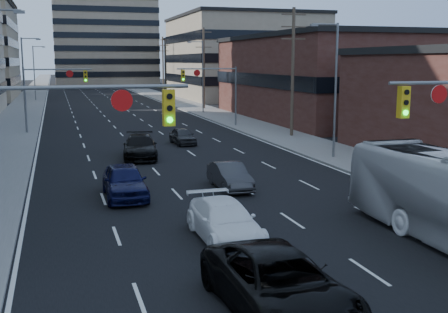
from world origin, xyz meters
TOP-DOWN VIEW (x-y plane):
  - road_surface at (0.00, 130.00)m, footprint 18.00×300.00m
  - sidewalk_left at (-11.50, 130.00)m, footprint 5.00×300.00m
  - sidewalk_right at (11.50, 130.00)m, footprint 5.00×300.00m
  - storefront_right_mid at (24.00, 50.00)m, footprint 20.00×30.00m
  - office_right_far at (25.00, 88.00)m, footprint 22.00×28.00m
  - bg_block_right at (32.00, 130.00)m, footprint 22.00×22.00m
  - signal_near_left at (-7.45, 8.00)m, footprint 6.59×0.33m
  - signal_far_left at (-7.68, 45.00)m, footprint 6.09×0.33m
  - signal_far_right at (7.68, 45.00)m, footprint 6.09×0.33m
  - utility_pole_block at (12.20, 36.00)m, footprint 2.20×0.28m
  - utility_pole_midblock at (12.20, 66.00)m, footprint 2.20×0.28m
  - utility_pole_distant at (12.20, 96.00)m, footprint 2.20×0.28m
  - streetlight_left_mid at (-10.34, 55.00)m, footprint 2.03×0.22m
  - streetlight_left_far at (-10.34, 90.00)m, footprint 2.03×0.22m
  - streetlight_right_near at (10.34, 25.00)m, footprint 2.03×0.22m
  - streetlight_right_far at (10.34, 60.00)m, footprint 2.03×0.22m
  - black_pickup at (-2.04, 4.05)m, footprint 3.03×6.08m
  - white_van at (-1.60, 10.40)m, footprint 2.09×5.01m
  - sedan_blue at (-4.36, 17.99)m, footprint 2.01×4.87m
  - sedan_grey_center at (1.08, 18.38)m, footprint 1.44×4.10m
  - sedan_black_far at (-2.00, 29.01)m, footprint 2.93×5.71m
  - sedan_grey_right at (2.20, 34.59)m, footprint 1.73×3.92m

SIDE VIEW (x-z plane):
  - road_surface at x=0.00m, z-range 0.00..0.02m
  - sidewalk_left at x=-11.50m, z-range 0.00..0.15m
  - sidewalk_right at x=11.50m, z-range 0.00..0.15m
  - sedan_grey_right at x=2.20m, z-range 0.00..1.31m
  - sedan_grey_center at x=1.08m, z-range 0.00..1.35m
  - white_van at x=-1.60m, z-range 0.00..1.45m
  - sedan_black_far at x=-2.00m, z-range 0.00..1.59m
  - sedan_blue at x=-4.36m, z-range 0.00..1.65m
  - black_pickup at x=-2.04m, z-range 0.00..1.66m
  - signal_far_left at x=-7.68m, z-range 1.30..7.30m
  - signal_far_right at x=7.68m, z-range 1.30..7.30m
  - signal_near_left at x=-7.45m, z-range 1.33..7.33m
  - storefront_right_mid at x=24.00m, z-range 0.00..9.00m
  - streetlight_left_mid at x=-10.34m, z-range 0.55..9.55m
  - streetlight_left_far at x=-10.34m, z-range 0.55..9.55m
  - streetlight_right_near at x=10.34m, z-range 0.55..9.55m
  - streetlight_right_far at x=10.34m, z-range 0.55..9.55m
  - utility_pole_block at x=12.20m, z-range 0.28..11.28m
  - utility_pole_midblock at x=12.20m, z-range 0.28..11.28m
  - utility_pole_distant at x=12.20m, z-range 0.28..11.28m
  - bg_block_right at x=32.00m, z-range 0.00..12.00m
  - office_right_far at x=25.00m, z-range 0.00..14.00m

